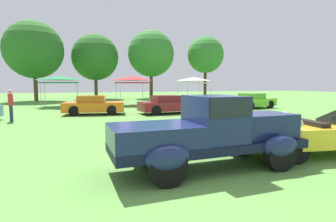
# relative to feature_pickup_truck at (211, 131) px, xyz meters

# --- Properties ---
(ground_plane) EXTENTS (120.00, 120.00, 0.00)m
(ground_plane) POSITION_rel_feature_pickup_truck_xyz_m (-0.64, -0.11, -0.87)
(ground_plane) COLOR #568C3D
(feature_pickup_truck) EXTENTS (4.66, 1.90, 1.70)m
(feature_pickup_truck) POSITION_rel_feature_pickup_truck_xyz_m (0.00, 0.00, 0.00)
(feature_pickup_truck) COLOR black
(feature_pickup_truck) RESTS_ON ground_plane
(neighbor_convertible) EXTENTS (4.74, 2.39, 1.40)m
(neighbor_convertible) POSITION_rel_feature_pickup_truck_xyz_m (3.79, 0.14, -0.29)
(neighbor_convertible) COLOR yellow
(neighbor_convertible) RESTS_ON ground_plane
(show_car_orange) EXTENTS (4.02, 2.25, 1.22)m
(show_car_orange) POSITION_rel_feature_pickup_truck_xyz_m (-1.98, 12.30, -0.27)
(show_car_orange) COLOR orange
(show_car_orange) RESTS_ON ground_plane
(show_car_burgundy) EXTENTS (3.97, 1.96, 1.22)m
(show_car_burgundy) POSITION_rel_feature_pickup_truck_xyz_m (2.78, 11.26, -0.27)
(show_car_burgundy) COLOR maroon
(show_car_burgundy) RESTS_ON ground_plane
(show_car_lime) EXTENTS (4.10, 2.40, 1.22)m
(show_car_lime) POSITION_rel_feature_pickup_truck_xyz_m (10.66, 12.73, -0.27)
(show_car_lime) COLOR #60C62D
(show_car_lime) RESTS_ON ground_plane
(spectator_by_row) EXTENTS (0.33, 0.44, 1.69)m
(spectator_by_row) POSITION_rel_feature_pickup_truck_xyz_m (-6.27, 10.26, 0.04)
(spectator_by_row) COLOR #283351
(spectator_by_row) RESTS_ON ground_plane
(canopy_tent_left_field) EXTENTS (3.12, 3.12, 2.71)m
(canopy_tent_left_field) POSITION_rel_feature_pickup_truck_xyz_m (-4.40, 19.57, 1.55)
(canopy_tent_left_field) COLOR #B7B7BC
(canopy_tent_left_field) RESTS_ON ground_plane
(canopy_tent_center_field) EXTENTS (2.92, 2.92, 2.71)m
(canopy_tent_center_field) POSITION_rel_feature_pickup_truck_xyz_m (1.89, 19.04, 1.55)
(canopy_tent_center_field) COLOR #B7B7BC
(canopy_tent_center_field) RESTS_ON ground_plane
(canopy_tent_right_field) EXTENTS (2.91, 2.91, 2.71)m
(canopy_tent_right_field) POSITION_rel_feature_pickup_truck_xyz_m (8.69, 20.06, 1.55)
(canopy_tent_right_field) COLOR #B7B7BC
(canopy_tent_right_field) RESTS_ON ground_plane
(treeline_mid_left) EXTENTS (6.60, 6.60, 9.23)m
(treeline_mid_left) POSITION_rel_feature_pickup_truck_xyz_m (-7.63, 28.84, 5.05)
(treeline_mid_left) COLOR brown
(treeline_mid_left) RESTS_ON ground_plane
(treeline_center) EXTENTS (6.09, 6.09, 8.58)m
(treeline_center) POSITION_rel_feature_pickup_truck_xyz_m (-0.64, 31.30, 4.65)
(treeline_center) COLOR brown
(treeline_center) RESTS_ON ground_plane
(treeline_mid_right) EXTENTS (6.41, 6.41, 9.40)m
(treeline_mid_right) POSITION_rel_feature_pickup_truck_xyz_m (6.85, 30.54, 5.32)
(treeline_mid_right) COLOR #47331E
(treeline_mid_right) RESTS_ON ground_plane
(treeline_far_right) EXTENTS (5.23, 5.23, 8.83)m
(treeline_far_right) POSITION_rel_feature_pickup_truck_xyz_m (14.74, 29.52, 5.32)
(treeline_far_right) COLOR #47331E
(treeline_far_right) RESTS_ON ground_plane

